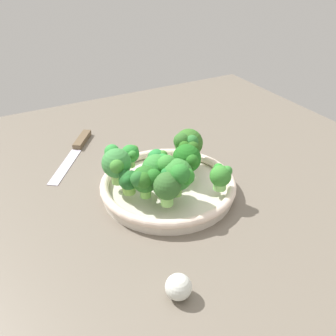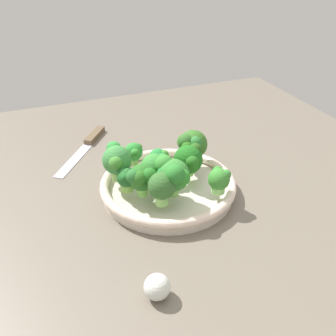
# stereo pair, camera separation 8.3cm
# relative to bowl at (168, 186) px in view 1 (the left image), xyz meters

# --- Properties ---
(ground_plane) EXTENTS (1.30, 1.30, 0.03)m
(ground_plane) POSITION_rel_bowl_xyz_m (-0.02, -0.03, -0.03)
(ground_plane) COLOR #6B6255
(bowl) EXTENTS (0.30, 0.30, 0.04)m
(bowl) POSITION_rel_bowl_xyz_m (0.00, 0.00, 0.00)
(bowl) COLOR silver
(bowl) RESTS_ON ground_plane
(broccoli_floret_0) EXTENTS (0.07, 0.08, 0.09)m
(broccoli_floret_0) POSITION_rel_bowl_xyz_m (-0.01, -0.06, 0.07)
(broccoli_floret_0) COLOR #80C258
(broccoli_floret_0) RESTS_ON bowl
(broccoli_floret_1) EXTENTS (0.07, 0.08, 0.07)m
(broccoli_floret_1) POSITION_rel_bowl_xyz_m (0.05, 0.00, 0.06)
(broccoli_floret_1) COLOR #84CF57
(broccoli_floret_1) RESTS_ON bowl
(broccoli_floret_2) EXTENTS (0.05, 0.05, 0.05)m
(broccoli_floret_2) POSITION_rel_bowl_xyz_m (0.08, -0.08, 0.05)
(broccoli_floret_2) COLOR #8ED774
(broccoli_floret_2) RESTS_ON bowl
(broccoli_floret_3) EXTENTS (0.08, 0.07, 0.08)m
(broccoli_floret_3) POSITION_rel_bowl_xyz_m (0.08, 0.05, 0.06)
(broccoli_floret_3) COLOR #96C963
(broccoli_floret_3) RESTS_ON bowl
(broccoli_floret_4) EXTENTS (0.04, 0.05, 0.05)m
(broccoli_floret_4) POSITION_rel_bowl_xyz_m (-0.09, -0.00, 0.05)
(broccoli_floret_4) COLOR #81BB4F
(broccoli_floret_4) RESTS_ON bowl
(broccoli_floret_5) EXTENTS (0.04, 0.04, 0.06)m
(broccoli_floret_5) POSITION_rel_bowl_xyz_m (-0.01, 0.03, 0.06)
(broccoli_floret_5) COLOR #91C964
(broccoli_floret_5) RESTS_ON bowl
(broccoli_floret_6) EXTENTS (0.06, 0.08, 0.08)m
(broccoli_floret_6) POSITION_rel_bowl_xyz_m (-0.10, 0.04, 0.07)
(broccoli_floret_6) COLOR #94D168
(broccoli_floret_6) RESTS_ON bowl
(broccoli_floret_7) EXTENTS (0.06, 0.06, 0.07)m
(broccoli_floret_7) POSITION_rel_bowl_xyz_m (-0.04, -0.08, 0.06)
(broccoli_floret_7) COLOR #8CD06A
(broccoli_floret_7) RESTS_ON bowl
(broccoli_floret_8) EXTENTS (0.06, 0.06, 0.08)m
(broccoli_floret_8) POSITION_rel_bowl_xyz_m (-0.03, -0.01, 0.06)
(broccoli_floret_8) COLOR #98CE6B
(broccoli_floret_8) RESTS_ON bowl
(broccoli_floret_9) EXTENTS (0.04, 0.05, 0.05)m
(broccoli_floret_9) POSITION_rel_bowl_xyz_m (-0.05, 0.09, 0.05)
(broccoli_floret_9) COLOR #89BA60
(broccoli_floret_9) RESTS_ON bowl
(broccoli_floret_10) EXTENTS (0.06, 0.06, 0.07)m
(broccoli_floret_10) POSITION_rel_bowl_xyz_m (-0.07, -0.04, 0.06)
(broccoli_floret_10) COLOR #77C250
(broccoli_floret_10) RESTS_ON bowl
(knife) EXTENTS (0.18, 0.23, 0.01)m
(knife) POSITION_rel_bowl_xyz_m (-0.12, 0.29, -0.01)
(knife) COLOR silver
(knife) RESTS_ON ground_plane
(garlic_bulb) EXTENTS (0.04, 0.04, 0.04)m
(garlic_bulb) POSITION_rel_bowl_xyz_m (-0.12, -0.26, 0.00)
(garlic_bulb) COLOR silver
(garlic_bulb) RESTS_ON ground_plane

